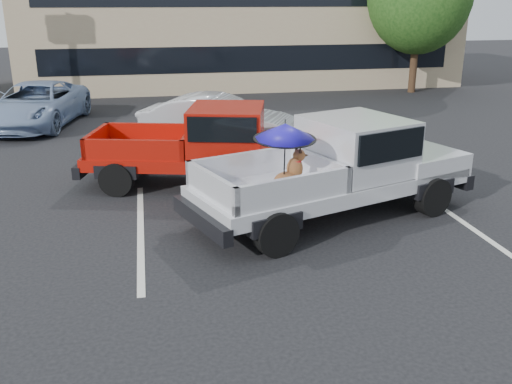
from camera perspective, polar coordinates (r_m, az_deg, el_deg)
ground at (r=9.24m, az=7.64°, el=-7.18°), size 90.00×90.00×0.00m
stripe_left at (r=10.63m, az=-11.47°, el=-3.79°), size 0.12×5.00×0.01m
stripe_right at (r=12.10m, az=18.20°, el=-1.56°), size 0.12×5.00×0.01m
motel_building at (r=29.23m, az=-1.75°, el=17.27°), size 20.40×8.40×6.30m
silver_pickup at (r=11.02m, az=9.01°, el=2.95°), size 6.02×3.75×2.06m
red_pickup at (r=12.72m, az=-3.64°, el=4.94°), size 5.71×3.15×1.78m
silver_sedan at (r=16.14m, az=-3.73°, el=7.03°), size 4.65×3.26×1.45m
blue_suv at (r=20.19m, az=-21.15°, el=8.15°), size 3.32×5.44×1.41m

